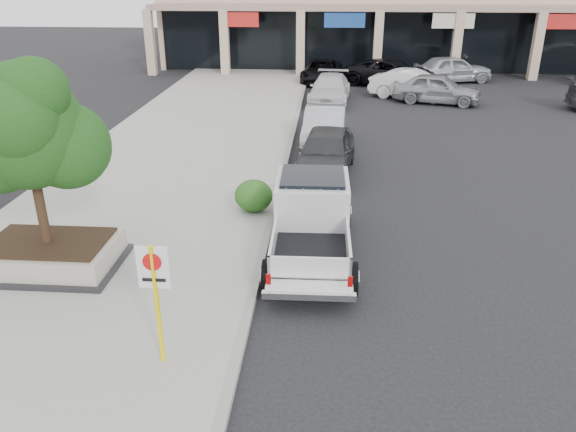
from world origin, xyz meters
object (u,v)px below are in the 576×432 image
object	(u,v)px
curb_car_b	(324,127)
lot_car_a	(437,89)
curb_car_a	(325,152)
curb_car_d	(322,71)
planter_tree	(36,130)
lot_car_b	(413,85)
curb_car_c	(330,89)
lot_car_d	(392,73)
pickup_truck	(312,223)
no_parking_sign	(156,289)
lot_car_e	(453,69)
planter	(50,255)

from	to	relation	value
curb_car_b	lot_car_a	world-z (taller)	lot_car_a
curb_car_a	curb_car_d	xyz separation A→B (m)	(-0.46, 17.48, -0.12)
planter_tree	lot_car_b	distance (m)	23.01
curb_car_c	curb_car_d	bearing A→B (deg)	99.42
lot_car_d	curb_car_a	bearing A→B (deg)	-169.82
curb_car_d	lot_car_a	bearing A→B (deg)	-36.13
pickup_truck	lot_car_a	bearing A→B (deg)	70.38
curb_car_d	lot_car_a	world-z (taller)	lot_car_a
planter_tree	curb_car_c	size ratio (longest dim) A/B	0.81
no_parking_sign	lot_car_e	size ratio (longest dim) A/B	0.47
curb_car_c	lot_car_d	bearing A→B (deg)	57.54
curb_car_c	lot_car_b	world-z (taller)	lot_car_b
curb_car_a	lot_car_e	distance (m)	19.55
planter	lot_car_e	size ratio (longest dim) A/B	0.65
no_parking_sign	curb_car_a	distance (m)	11.08
curb_car_a	lot_car_e	world-z (taller)	lot_car_e
no_parking_sign	pickup_truck	bearing A→B (deg)	61.42
pickup_truck	curb_car_a	size ratio (longest dim) A/B	1.21
lot_car_e	planter	bearing A→B (deg)	133.82
no_parking_sign	pickup_truck	size ratio (longest dim) A/B	0.41
curb_car_a	lot_car_b	distance (m)	13.60
pickup_truck	curb_car_d	xyz separation A→B (m)	(-0.20, 23.62, -0.21)
lot_car_b	lot_car_e	size ratio (longest dim) A/B	0.96
no_parking_sign	lot_car_d	bearing A→B (deg)	76.43
no_parking_sign	lot_car_a	xyz separation A→B (m)	(8.51, 22.45, -0.86)
curb_car_b	curb_car_d	world-z (taller)	curb_car_b
planter	curb_car_c	size ratio (longest dim) A/B	0.64
curb_car_d	planter	bearing A→B (deg)	-96.69
curb_car_b	curb_car_c	bearing A→B (deg)	91.07
lot_car_b	curb_car_a	bearing A→B (deg)	-177.29
pickup_truck	lot_car_b	distance (m)	19.55
planter	lot_car_d	distance (m)	26.01
planter	lot_car_d	xyz separation A→B (m)	(10.13, 23.95, 0.31)
curb_car_c	lot_car_b	bearing A→B (deg)	20.41
planter	curb_car_a	world-z (taller)	curb_car_a
curb_car_d	lot_car_d	distance (m)	4.39
planter	curb_car_a	bearing A→B (deg)	49.83
planter_tree	no_parking_sign	xyz separation A→B (m)	(3.44, -3.36, -1.78)
pickup_truck	lot_car_b	size ratio (longest dim) A/B	1.19
planter_tree	lot_car_d	xyz separation A→B (m)	(10.00, 23.80, -2.62)
lot_car_b	lot_car_a	bearing A→B (deg)	-110.26
lot_car_a	lot_car_e	distance (m)	6.51
lot_car_a	lot_car_e	xyz separation A→B (m)	(1.99, 6.20, 0.06)
no_parking_sign	lot_car_d	size ratio (longest dim) A/B	0.40
lot_car_d	lot_car_e	size ratio (longest dim) A/B	1.16
curb_car_b	lot_car_a	size ratio (longest dim) A/B	1.00
planter_tree	lot_car_d	distance (m)	25.94
planter	lot_car_e	world-z (taller)	lot_car_e
planter	curb_car_d	world-z (taller)	curb_car_d
no_parking_sign	planter	bearing A→B (deg)	138.17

